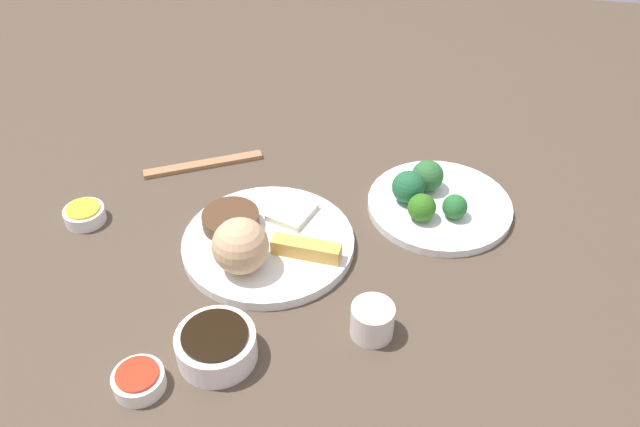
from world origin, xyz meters
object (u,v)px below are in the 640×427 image
(main_plate, at_px, (268,243))
(broccoli_plate, at_px, (439,205))
(teacup, at_px, (372,320))
(soy_sauce_bowl, at_px, (216,346))
(sauce_ramekin_hot_mustard, at_px, (85,215))
(sauce_ramekin_sweet_and_sour, at_px, (139,381))
(chopsticks_pair, at_px, (204,164))

(main_plate, bearing_deg, broccoli_plate, 119.31)
(teacup, bearing_deg, soy_sauce_bowl, -67.97)
(sauce_ramekin_hot_mustard, bearing_deg, teacup, 73.62)
(sauce_ramekin_sweet_and_sour, relative_size, teacup, 1.11)
(sauce_ramekin_sweet_and_sour, relative_size, chopsticks_pair, 0.31)
(teacup, height_order, chopsticks_pair, teacup)
(main_plate, distance_m, soy_sauce_bowl, 0.22)
(broccoli_plate, height_order, chopsticks_pair, broccoli_plate)
(main_plate, relative_size, teacup, 4.53)
(chopsticks_pair, bearing_deg, main_plate, 42.29)
(soy_sauce_bowl, bearing_deg, main_plate, 176.57)
(broccoli_plate, relative_size, soy_sauce_bowl, 2.28)
(soy_sauce_bowl, relative_size, sauce_ramekin_hot_mustard, 1.60)
(broccoli_plate, xyz_separation_m, chopsticks_pair, (-0.04, -0.42, -0.00))
(sauce_ramekin_sweet_and_sour, xyz_separation_m, teacup, (-0.14, 0.27, 0.01))
(broccoli_plate, relative_size, chopsticks_pair, 1.11)
(sauce_ramekin_hot_mustard, bearing_deg, soy_sauce_bowl, 53.19)
(broccoli_plate, height_order, soy_sauce_bowl, soy_sauce_bowl)
(main_plate, xyz_separation_m, teacup, (0.14, 0.18, 0.02))
(sauce_ramekin_hot_mustard, relative_size, teacup, 1.11)
(soy_sauce_bowl, height_order, teacup, teacup)
(soy_sauce_bowl, xyz_separation_m, sauce_ramekin_hot_mustard, (-0.22, -0.29, -0.01))
(broccoli_plate, bearing_deg, teacup, -15.26)
(main_plate, bearing_deg, teacup, 52.29)
(soy_sauce_bowl, xyz_separation_m, sauce_ramekin_sweet_and_sour, (0.06, -0.08, -0.01))
(sauce_ramekin_sweet_and_sour, relative_size, sauce_ramekin_hot_mustard, 1.00)
(soy_sauce_bowl, relative_size, chopsticks_pair, 0.49)
(broccoli_plate, distance_m, soy_sauce_bowl, 0.45)
(main_plate, distance_m, teacup, 0.23)
(main_plate, relative_size, broccoli_plate, 1.12)
(sauce_ramekin_sweet_and_sour, bearing_deg, main_plate, 161.38)
(sauce_ramekin_sweet_and_sour, bearing_deg, teacup, 117.23)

